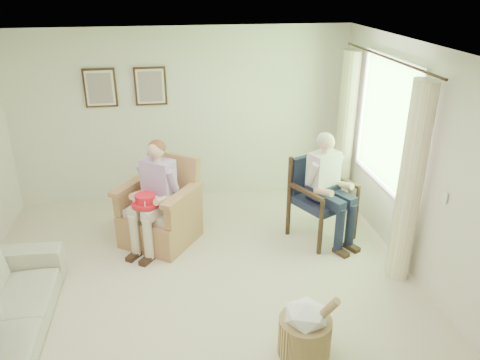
{
  "coord_description": "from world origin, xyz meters",
  "views": [
    {
      "loc": [
        -0.22,
        -4.06,
        3.27
      ],
      "look_at": [
        0.56,
        0.87,
        1.05
      ],
      "focal_mm": 35.0,
      "sensor_mm": 36.0,
      "label": 1
    }
  ],
  "objects": [
    {
      "name": "back_wall",
      "position": [
        0.0,
        2.75,
        1.3
      ],
      "size": [
        5.0,
        0.04,
        2.6
      ],
      "primitive_type": "cube",
      "color": "silver",
      "rests_on": "ground"
    },
    {
      "name": "wicker_armchair",
      "position": [
        -0.42,
        1.44,
        0.35
      ],
      "size": [
        0.87,
        0.86,
        1.11
      ],
      "rotation": [
        0.0,
        0.0,
        -0.61
      ],
      "color": "tan",
      "rests_on": "ground"
    },
    {
      "name": "red_hat",
      "position": [
        -0.56,
        1.14,
        0.73
      ],
      "size": [
        0.34,
        0.34,
        0.14
      ],
      "color": "red",
      "rests_on": "person_wicker"
    },
    {
      "name": "framed_print_right",
      "position": [
        -0.45,
        2.71,
        1.78
      ],
      "size": [
        0.45,
        0.05,
        0.55
      ],
      "color": "#382114",
      "rests_on": "back_wall"
    },
    {
      "name": "ceiling",
      "position": [
        0.0,
        0.0,
        2.6
      ],
      "size": [
        5.0,
        5.5,
        0.02
      ],
      "primitive_type": "cube",
      "color": "white",
      "rests_on": "back_wall"
    },
    {
      "name": "person_dark",
      "position": [
        1.71,
        1.11,
        0.85
      ],
      "size": [
        0.4,
        0.63,
        1.43
      ],
      "rotation": [
        0.0,
        0.0,
        0.47
      ],
      "color": "#181E36",
      "rests_on": "ground"
    },
    {
      "name": "curtain_right",
      "position": [
        2.33,
        2.18,
        1.15
      ],
      "size": [
        0.34,
        0.34,
        2.3
      ],
      "primitive_type": "cylinder",
      "color": "beige",
      "rests_on": "ground"
    },
    {
      "name": "hatbox",
      "position": [
        0.9,
        -0.83,
        0.28
      ],
      "size": [
        0.64,
        0.64,
        0.72
      ],
      "color": "tan",
      "rests_on": "ground"
    },
    {
      "name": "curtain_left",
      "position": [
        2.33,
        0.22,
        1.15
      ],
      "size": [
        0.34,
        0.34,
        2.3
      ],
      "primitive_type": "cylinder",
      "color": "beige",
      "rests_on": "ground"
    },
    {
      "name": "floor",
      "position": [
        0.0,
        0.0,
        0.0
      ],
      "size": [
        5.5,
        5.5,
        0.0
      ],
      "primitive_type": "plane",
      "color": "beige",
      "rests_on": "ground"
    },
    {
      "name": "wood_armchair",
      "position": [
        1.71,
        1.29,
        0.6
      ],
      "size": [
        0.71,
        0.66,
        1.09
      ],
      "rotation": [
        0.0,
        0.0,
        0.47
      ],
      "color": "black",
      "rests_on": "ground"
    },
    {
      "name": "window",
      "position": [
        2.46,
        1.2,
        1.58
      ],
      "size": [
        0.13,
        2.5,
        1.63
      ],
      "color": "#2D6B23",
      "rests_on": "right_wall"
    },
    {
      "name": "person_wicker",
      "position": [
        -0.42,
        1.3,
        0.82
      ],
      "size": [
        0.4,
        0.63,
        1.38
      ],
      "rotation": [
        0.0,
        0.0,
        -0.61
      ],
      "color": "beige",
      "rests_on": "ground"
    },
    {
      "name": "framed_print_left",
      "position": [
        -1.15,
        2.71,
        1.78
      ],
      "size": [
        0.45,
        0.05,
        0.55
      ],
      "color": "#382114",
      "rests_on": "back_wall"
    },
    {
      "name": "right_wall",
      "position": [
        2.5,
        0.0,
        1.3
      ],
      "size": [
        0.04,
        5.5,
        2.6
      ],
      "primitive_type": "cube",
      "color": "silver",
      "rests_on": "ground"
    }
  ]
}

